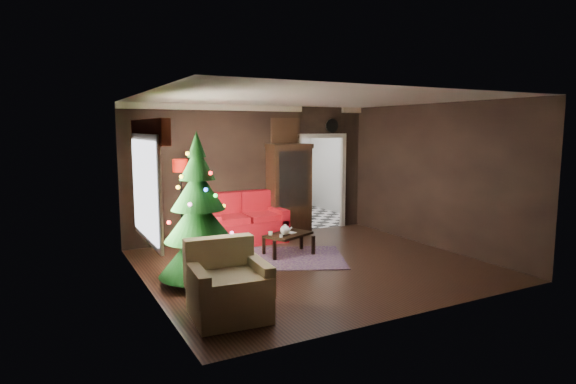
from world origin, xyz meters
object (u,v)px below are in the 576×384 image
armchair (228,281)px  kitchen_table (285,206)px  loveseat (244,218)px  christmas_tree (198,215)px  curio_cabinet (289,192)px  teapot (285,230)px  coffee_table (288,244)px  floor_lamp (181,207)px  wall_clock (332,126)px

armchair → kitchen_table: bearing=60.7°
loveseat → christmas_tree: 2.73m
curio_cabinet → christmas_tree: bearing=-139.6°
armchair → teapot: bearing=53.2°
armchair → coffee_table: (2.02, 2.24, -0.25)m
floor_lamp → coffee_table: (1.62, -1.31, -0.62)m
floor_lamp → armchair: floor_lamp is taller
loveseat → floor_lamp: 1.33m
coffee_table → wall_clock: wall_clock is taller
floor_lamp → christmas_tree: size_ratio=0.79×
floor_lamp → coffee_table: size_ratio=2.11×
teapot → kitchen_table: 3.42m
loveseat → wall_clock: bearing=9.7°
floor_lamp → wall_clock: (3.64, 0.38, 1.55)m
coffee_table → kitchen_table: (1.46, 2.94, 0.17)m
christmas_tree → armchair: (-0.07, -1.40, -0.59)m
kitchen_table → floor_lamp: bearing=-152.1°
floor_lamp → kitchen_table: (3.09, 1.63, -0.45)m
curio_cabinet → wall_clock: wall_clock is taller
coffee_table → curio_cabinet: bearing=61.7°
loveseat → curio_cabinet: curio_cabinet is taller
loveseat → wall_clock: wall_clock is taller
floor_lamp → teapot: size_ratio=8.97×
curio_cabinet → christmas_tree: 3.63m
curio_cabinet → loveseat: bearing=-169.2°
armchair → wall_clock: size_ratio=3.00×
christmas_tree → teapot: (1.83, 0.75, -0.55)m
floor_lamp → teapot: (1.51, -1.40, -0.33)m
christmas_tree → coffee_table: christmas_tree is taller
christmas_tree → wall_clock: size_ratio=7.23×
kitchen_table → armchair: bearing=-123.9°
teapot → wall_clock: size_ratio=0.64×
teapot → wall_clock: (2.13, 1.78, 1.88)m
armchair → kitchen_table: armchair is taller
kitchen_table → teapot: bearing=-117.6°
wall_clock → kitchen_table: size_ratio=0.43×
armchair → coffee_table: bearing=52.6°
armchair → loveseat: bearing=69.2°
loveseat → coffee_table: size_ratio=1.96×
curio_cabinet → kitchen_table: curio_cabinet is taller
floor_lamp → armchair: bearing=-96.3°
christmas_tree → armchair: christmas_tree is taller
armchair → wall_clock: (4.03, 3.93, 1.92)m
christmas_tree → floor_lamp: bearing=81.4°
christmas_tree → kitchen_table: size_ratio=3.08×
curio_cabinet → christmas_tree: (-2.76, -2.35, 0.10)m
coffee_table → floor_lamp: bearing=141.2°
teapot → floor_lamp: bearing=137.2°
loveseat → kitchen_table: (1.80, 1.65, -0.12)m
curio_cabinet → wall_clock: (1.20, 0.18, 1.43)m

